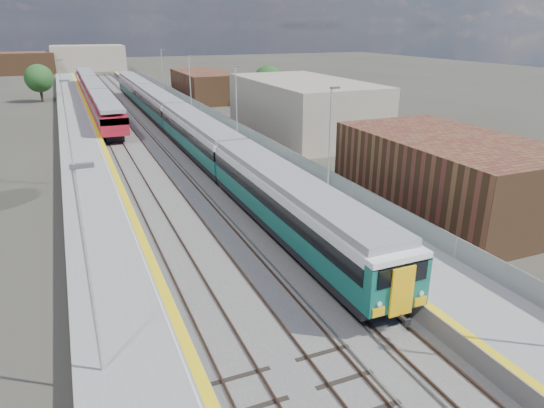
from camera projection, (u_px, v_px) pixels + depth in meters
ground at (163, 137)px, 57.35m from camera, size 320.00×320.00×0.00m
ballast_bed at (140, 134)px, 58.67m from camera, size 10.50×155.00×0.06m
tracks at (143, 130)px, 60.31m from camera, size 8.96×160.00×0.17m
platform_right at (200, 125)px, 61.25m from camera, size 4.70×155.00×8.52m
platform_left at (80, 135)px, 56.00m from camera, size 4.30×155.00×8.52m
buildings at (20, 33)px, 123.50m from camera, size 72.00×185.50×40.00m
green_train at (176, 117)px, 56.25m from camera, size 3.04×84.47×3.34m
red_train at (94, 92)px, 78.29m from camera, size 3.02×61.23×3.81m
tree_c at (39, 78)px, 81.93m from camera, size 4.67×4.67×6.33m
tree_d at (268, 81)px, 77.26m from camera, size 4.81×4.81×6.52m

